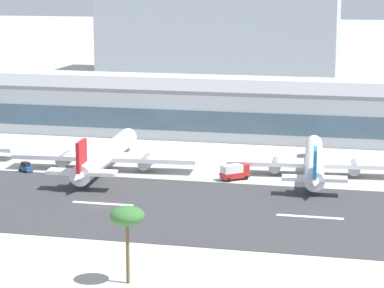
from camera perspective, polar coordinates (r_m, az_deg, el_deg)
ground_plane at (r=161.66m, az=-6.18°, el=-4.10°), size 1400.00×1400.00×0.00m
runway_strip at (r=162.73m, az=-6.04°, el=-3.98°), size 800.00×42.88×0.08m
runway_centreline_dash_4 at (r=162.66m, az=-5.98°, el=-3.97°), size 12.00×1.20×0.01m
runway_centreline_dash_5 at (r=154.58m, az=7.87°, el=-4.82°), size 12.00×1.20×0.01m
terminal_building at (r=231.24m, az=3.15°, el=2.26°), size 163.14×27.04×13.19m
distant_hotel_block at (r=383.60m, az=1.67°, el=7.48°), size 107.01×24.96×35.16m
airliner_red_tail_gate_1 at (r=189.27m, az=-5.86°, el=-0.82°), size 41.60×48.69×10.16m
airliner_blue_tail_gate_2 at (r=184.91m, az=8.15°, el=-1.24°), size 37.74×45.02×9.40m
service_baggage_tug_0 at (r=191.10m, az=-11.03°, el=-1.53°), size 3.55×3.14×2.20m
service_box_truck_1 at (r=180.43m, az=2.87°, el=-1.85°), size 6.10×5.75×3.25m
palm_tree_2 at (r=118.90m, az=-4.34°, el=-4.87°), size 4.88×4.88×11.14m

